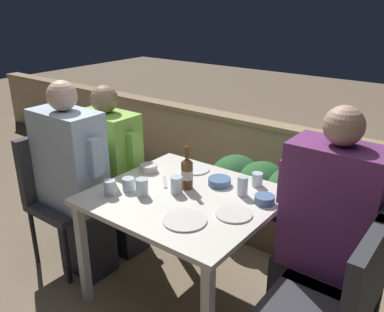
{
  "coord_description": "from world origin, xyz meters",
  "views": [
    {
      "loc": [
        1.31,
        -1.65,
        1.79
      ],
      "look_at": [
        0.0,
        0.07,
        0.94
      ],
      "focal_mm": 38.0,
      "sensor_mm": 36.0,
      "label": 1
    }
  ],
  "objects_px": {
    "chair_left_near": "(58,186)",
    "potted_plant": "(117,143)",
    "person_green_blouse": "(113,171)",
    "chair_left_far": "(95,171)",
    "chair_right_far": "(360,264)",
    "person_purple_stripe": "(323,232)",
    "person_blue_shirt": "(75,181)",
    "beer_bottle": "(187,172)",
    "chair_right_near": "(336,304)"
  },
  "relations": [
    {
      "from": "chair_right_near",
      "to": "person_purple_stripe",
      "type": "distance_m",
      "value": 0.42
    },
    {
      "from": "person_green_blouse",
      "to": "chair_left_far",
      "type": "bearing_deg",
      "value": 180.0
    },
    {
      "from": "person_purple_stripe",
      "to": "chair_right_far",
      "type": "bearing_deg",
      "value": 0.0
    },
    {
      "from": "person_purple_stripe",
      "to": "beer_bottle",
      "type": "xyz_separation_m",
      "value": [
        -0.8,
        -0.1,
        0.15
      ]
    },
    {
      "from": "chair_left_far",
      "to": "person_purple_stripe",
      "type": "bearing_deg",
      "value": 1.06
    },
    {
      "from": "potted_plant",
      "to": "person_green_blouse",
      "type": "bearing_deg",
      "value": -44.11
    },
    {
      "from": "person_blue_shirt",
      "to": "potted_plant",
      "type": "xyz_separation_m",
      "value": [
        -0.68,
        0.99,
        -0.16
      ]
    },
    {
      "from": "chair_left_far",
      "to": "person_green_blouse",
      "type": "xyz_separation_m",
      "value": [
        0.2,
        -0.0,
        0.06
      ]
    },
    {
      "from": "person_purple_stripe",
      "to": "chair_left_far",
      "type": "bearing_deg",
      "value": -178.94
    },
    {
      "from": "chair_left_near",
      "to": "chair_right_near",
      "type": "relative_size",
      "value": 1.0
    },
    {
      "from": "chair_right_near",
      "to": "chair_left_far",
      "type": "bearing_deg",
      "value": 170.62
    },
    {
      "from": "person_green_blouse",
      "to": "chair_right_near",
      "type": "bearing_deg",
      "value": -10.45
    },
    {
      "from": "person_green_blouse",
      "to": "chair_right_far",
      "type": "xyz_separation_m",
      "value": [
        1.73,
        0.03,
        -0.06
      ]
    },
    {
      "from": "beer_bottle",
      "to": "person_purple_stripe",
      "type": "bearing_deg",
      "value": 7.02
    },
    {
      "from": "person_blue_shirt",
      "to": "chair_right_far",
      "type": "distance_m",
      "value": 1.78
    },
    {
      "from": "person_blue_shirt",
      "to": "potted_plant",
      "type": "height_order",
      "value": "person_blue_shirt"
    },
    {
      "from": "chair_left_near",
      "to": "person_blue_shirt",
      "type": "distance_m",
      "value": 0.22
    },
    {
      "from": "chair_left_far",
      "to": "beer_bottle",
      "type": "height_order",
      "value": "beer_bottle"
    },
    {
      "from": "chair_right_far",
      "to": "beer_bottle",
      "type": "xyz_separation_m",
      "value": [
        -1.0,
        -0.1,
        0.26
      ]
    },
    {
      "from": "chair_left_far",
      "to": "chair_right_far",
      "type": "distance_m",
      "value": 1.94
    },
    {
      "from": "chair_left_far",
      "to": "person_purple_stripe",
      "type": "relative_size",
      "value": 0.7
    },
    {
      "from": "beer_bottle",
      "to": "chair_left_far",
      "type": "bearing_deg",
      "value": 175.9
    },
    {
      "from": "person_purple_stripe",
      "to": "potted_plant",
      "type": "xyz_separation_m",
      "value": [
        -2.21,
        0.63,
        -0.17
      ]
    },
    {
      "from": "chair_left_near",
      "to": "beer_bottle",
      "type": "distance_m",
      "value": 1.0
    },
    {
      "from": "chair_right_far",
      "to": "potted_plant",
      "type": "relative_size",
      "value": 1.14
    },
    {
      "from": "person_blue_shirt",
      "to": "chair_right_near",
      "type": "relative_size",
      "value": 1.42
    },
    {
      "from": "chair_right_near",
      "to": "chair_right_far",
      "type": "bearing_deg",
      "value": 90.67
    },
    {
      "from": "chair_left_far",
      "to": "person_purple_stripe",
      "type": "distance_m",
      "value": 1.74
    },
    {
      "from": "chair_left_near",
      "to": "potted_plant",
      "type": "relative_size",
      "value": 1.14
    },
    {
      "from": "chair_right_far",
      "to": "potted_plant",
      "type": "height_order",
      "value": "chair_right_far"
    },
    {
      "from": "person_blue_shirt",
      "to": "person_purple_stripe",
      "type": "relative_size",
      "value": 0.99
    },
    {
      "from": "person_green_blouse",
      "to": "chair_right_near",
      "type": "height_order",
      "value": "person_green_blouse"
    },
    {
      "from": "chair_left_near",
      "to": "chair_right_near",
      "type": "height_order",
      "value": "same"
    },
    {
      "from": "chair_right_near",
      "to": "chair_left_near",
      "type": "bearing_deg",
      "value": -179.72
    },
    {
      "from": "beer_bottle",
      "to": "person_blue_shirt",
      "type": "bearing_deg",
      "value": -160.28
    },
    {
      "from": "person_blue_shirt",
      "to": "chair_right_far",
      "type": "relative_size",
      "value": 1.42
    },
    {
      "from": "chair_left_near",
      "to": "person_purple_stripe",
      "type": "distance_m",
      "value": 1.78
    },
    {
      "from": "chair_left_near",
      "to": "person_purple_stripe",
      "type": "height_order",
      "value": "person_purple_stripe"
    },
    {
      "from": "person_blue_shirt",
      "to": "chair_right_near",
      "type": "xyz_separation_m",
      "value": [
        1.74,
        0.01,
        -0.1
      ]
    },
    {
      "from": "chair_right_near",
      "to": "beer_bottle",
      "type": "height_order",
      "value": "beer_bottle"
    },
    {
      "from": "person_purple_stripe",
      "to": "beer_bottle",
      "type": "distance_m",
      "value": 0.82
    },
    {
      "from": "chair_right_far",
      "to": "person_purple_stripe",
      "type": "relative_size",
      "value": 0.7
    },
    {
      "from": "chair_left_near",
      "to": "person_blue_shirt",
      "type": "height_order",
      "value": "person_blue_shirt"
    },
    {
      "from": "person_green_blouse",
      "to": "chair_right_far",
      "type": "distance_m",
      "value": 1.73
    },
    {
      "from": "person_blue_shirt",
      "to": "chair_left_far",
      "type": "distance_m",
      "value": 0.4
    },
    {
      "from": "chair_left_far",
      "to": "person_blue_shirt",
      "type": "bearing_deg",
      "value": -58.87
    },
    {
      "from": "person_blue_shirt",
      "to": "person_green_blouse",
      "type": "distance_m",
      "value": 0.33
    },
    {
      "from": "person_green_blouse",
      "to": "beer_bottle",
      "type": "distance_m",
      "value": 0.76
    },
    {
      "from": "chair_left_near",
      "to": "person_purple_stripe",
      "type": "bearing_deg",
      "value": 11.76
    },
    {
      "from": "chair_left_far",
      "to": "person_green_blouse",
      "type": "bearing_deg",
      "value": -0.0
    }
  ]
}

